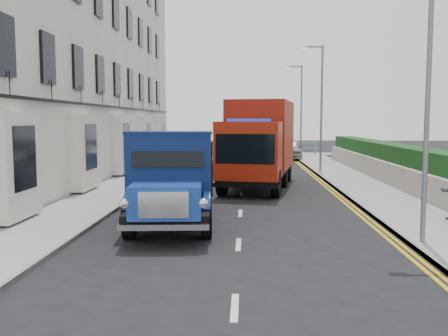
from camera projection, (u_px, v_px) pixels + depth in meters
ground at (239, 227)px, 13.83m from camera, size 120.00×120.00×0.00m
pavement_west at (129, 183)px, 23.00m from camera, size 2.40×38.00×0.12m
pavement_east at (359, 184)px, 22.55m from camera, size 2.60×38.00×0.12m
promenade at (244, 154)px, 42.67m from camera, size 30.00×2.50×0.12m
sea_plane at (245, 140)px, 73.50m from camera, size 120.00×120.00×0.00m
terrace_west at (65, 41)px, 26.49m from camera, size 6.31×30.20×14.25m
garden_east at (402, 166)px, 22.39m from camera, size 1.45×28.00×1.75m
seafront_railing at (244, 148)px, 41.82m from camera, size 13.00×0.08×1.11m
lamp_near at (423, 74)px, 11.28m from camera, size 1.23×0.18×7.00m
lamp_mid at (319, 101)px, 27.19m from camera, size 1.23×0.18×7.00m
lamp_far at (300, 106)px, 37.14m from camera, size 1.23×0.18×7.00m
bedford_lorry at (170, 186)px, 13.27m from camera, size 2.59×5.68×2.62m
red_lorry at (259, 141)px, 21.90m from camera, size 3.60×7.55×3.80m
parked_car_front at (154, 188)px, 17.12m from camera, size 1.47×3.60×1.23m
parked_car_mid at (171, 166)px, 25.20m from camera, size 1.55×3.93×1.27m
parked_car_rear at (200, 157)px, 29.96m from camera, size 2.33×5.32×1.52m
seafront_car_left at (199, 148)px, 38.96m from camera, size 4.44×6.13×1.55m
seafront_car_right at (289, 149)px, 37.88m from camera, size 2.16×4.66×1.55m
pedestrian_west_near at (128, 157)px, 25.49m from camera, size 1.19×0.78×1.87m
pedestrian_west_far at (130, 159)px, 26.50m from camera, size 0.91×0.89×1.58m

